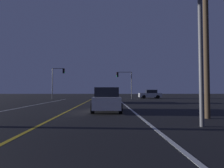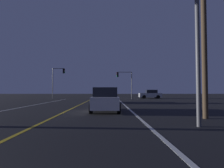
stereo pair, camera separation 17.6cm
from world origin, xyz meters
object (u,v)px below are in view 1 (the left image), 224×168
at_px(car_crossing_side, 150,94).
at_px(traffic_light_near_left, 58,76).
at_px(car_ahead_far, 106,96).
at_px(traffic_light_near_right, 124,79).
at_px(car_lead_same_lane, 107,100).
at_px(street_lamp_right_near, 185,15).
at_px(utility_pole_right, 206,28).

distance_m(car_crossing_side, traffic_light_near_left, 17.99).
xyz_separation_m(car_ahead_far, traffic_light_near_right, (3.29, 11.66, 2.93)).
relative_size(car_ahead_far, traffic_light_near_right, 0.85).
bearing_deg(car_ahead_far, car_lead_same_lane, -178.97).
bearing_deg(car_ahead_far, traffic_light_near_right, -15.76).
xyz_separation_m(car_lead_same_lane, street_lamp_right_near, (3.30, -5.83, 3.80)).
bearing_deg(utility_pole_right, traffic_light_near_left, 119.94).
height_order(street_lamp_right_near, utility_pole_right, utility_pole_right).
bearing_deg(car_lead_same_lane, traffic_light_near_right, -8.22).
relative_size(car_lead_same_lane, street_lamp_right_near, 0.60).
relative_size(traffic_light_near_right, street_lamp_right_near, 0.71).
xyz_separation_m(traffic_light_near_right, traffic_light_near_left, (-12.23, 0.00, 0.41)).
distance_m(car_ahead_far, street_lamp_right_near, 16.53).
relative_size(street_lamp_right_near, utility_pole_right, 0.78).
xyz_separation_m(traffic_light_near_left, street_lamp_right_near, (12.41, -27.37, 0.46)).
height_order(car_crossing_side, traffic_light_near_left, traffic_light_near_left).
height_order(car_lead_same_lane, utility_pole_right, utility_pole_right).
bearing_deg(utility_pole_right, car_ahead_far, 112.34).
relative_size(car_lead_same_lane, traffic_light_near_left, 0.76).
bearing_deg(street_lamp_right_near, traffic_light_near_right, -89.61).
bearing_deg(street_lamp_right_near, traffic_light_near_left, -65.61).
distance_m(traffic_light_near_right, utility_pole_right, 25.25).
bearing_deg(car_lead_same_lane, utility_pole_right, -123.77).
distance_m(traffic_light_near_right, traffic_light_near_left, 12.23).
xyz_separation_m(traffic_light_near_right, utility_pole_right, (2.24, -25.12, 1.09)).
bearing_deg(car_ahead_far, street_lamp_right_near, -167.53).
relative_size(car_ahead_far, street_lamp_right_near, 0.60).
height_order(car_crossing_side, street_lamp_right_near, street_lamp_right_near).
xyz_separation_m(car_ahead_far, car_lead_same_lane, (0.18, -9.89, 0.00)).
bearing_deg(traffic_light_near_right, car_lead_same_lane, 81.78).
height_order(car_ahead_far, traffic_light_near_left, traffic_light_near_left).
relative_size(car_ahead_far, utility_pole_right, 0.47).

